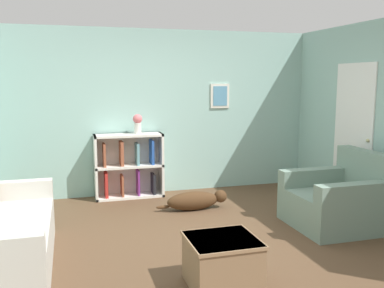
{
  "coord_description": "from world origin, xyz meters",
  "views": [
    {
      "loc": [
        -1.42,
        -4.48,
        1.82
      ],
      "look_at": [
        0.0,
        0.4,
        1.05
      ],
      "focal_mm": 40.0,
      "sensor_mm": 36.0,
      "label": 1
    }
  ],
  "objects": [
    {
      "name": "dog",
      "position": [
        0.26,
        1.09,
        0.14
      ],
      "size": [
        1.02,
        0.24,
        0.27
      ],
      "color": "#472D19",
      "rests_on": "ground_plane"
    },
    {
      "name": "ground_plane",
      "position": [
        0.0,
        0.0,
        0.0
      ],
      "size": [
        14.0,
        14.0,
        0.0
      ],
      "primitive_type": "plane",
      "color": "brown"
    },
    {
      "name": "couch",
      "position": [
        -2.09,
        -0.26,
        0.32
      ],
      "size": [
        0.81,
        2.0,
        0.84
      ],
      "color": "beige",
      "rests_on": "ground_plane"
    },
    {
      "name": "vase",
      "position": [
        -0.4,
        2.02,
        1.16
      ],
      "size": [
        0.14,
        0.14,
        0.3
      ],
      "color": "silver",
      "rests_on": "bookshelf"
    },
    {
      "name": "wall_back",
      "position": [
        0.0,
        2.25,
        1.3
      ],
      "size": [
        5.6,
        0.13,
        2.6
      ],
      "color": "#93BCB2",
      "rests_on": "ground_plane"
    },
    {
      "name": "recliner_chair",
      "position": [
        1.79,
        -0.04,
        0.32
      ],
      "size": [
        1.06,
        1.02,
        0.93
      ],
      "color": "gray",
      "rests_on": "ground_plane"
    },
    {
      "name": "coffee_table",
      "position": [
        -0.16,
        -1.12,
        0.23
      ],
      "size": [
        0.61,
        0.58,
        0.44
      ],
      "color": "#846647",
      "rests_on": "ground_plane"
    },
    {
      "name": "bookshelf",
      "position": [
        -0.55,
        2.04,
        0.49
      ],
      "size": [
        1.05,
        0.33,
        0.99
      ],
      "color": "silver",
      "rests_on": "ground_plane"
    }
  ]
}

